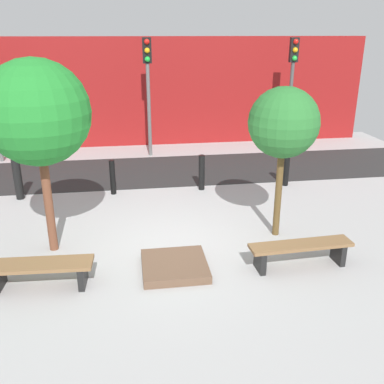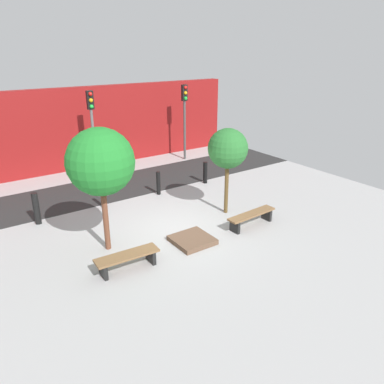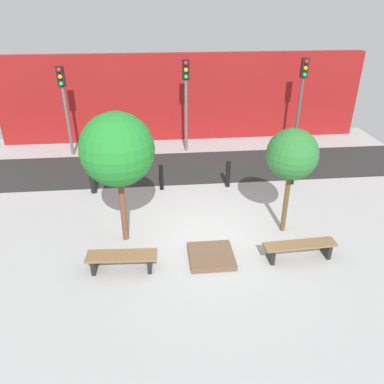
% 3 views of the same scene
% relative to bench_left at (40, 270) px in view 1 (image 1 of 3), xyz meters
% --- Properties ---
extents(ground_plane, '(18.00, 18.00, 0.00)m').
position_rel_bench_left_xyz_m(ground_plane, '(2.23, 1.09, -0.31)').
color(ground_plane, '#A3A3A3').
extents(road_strip, '(18.00, 3.03, 0.01)m').
position_rel_bench_left_xyz_m(road_strip, '(2.23, 5.96, -0.31)').
color(road_strip, '#282828').
rests_on(road_strip, ground).
extents(building_facade, '(16.20, 0.50, 3.81)m').
position_rel_bench_left_xyz_m(building_facade, '(2.23, 9.44, 1.59)').
color(building_facade, maroon).
rests_on(building_facade, ground).
extents(bench_left, '(1.73, 0.57, 0.44)m').
position_rel_bench_left_xyz_m(bench_left, '(0.00, 0.00, 0.00)').
color(bench_left, black).
rests_on(bench_left, ground).
extents(bench_right, '(1.88, 0.48, 0.45)m').
position_rel_bench_left_xyz_m(bench_right, '(4.47, -0.00, 0.02)').
color(bench_right, black).
rests_on(bench_right, ground).
extents(planter_bed, '(1.14, 1.13, 0.15)m').
position_rel_bench_left_xyz_m(planter_bed, '(2.23, 0.20, -0.24)').
color(planter_bed, brown).
rests_on(planter_bed, ground).
extents(tree_behind_left_bench, '(1.86, 1.86, 3.58)m').
position_rel_bench_left_xyz_m(tree_behind_left_bench, '(0.00, 1.31, 2.32)').
color(tree_behind_left_bench, brown).
rests_on(tree_behind_left_bench, ground).
extents(tree_behind_right_bench, '(1.36, 1.36, 3.02)m').
position_rel_bench_left_xyz_m(tree_behind_right_bench, '(4.47, 1.31, 2.01)').
color(tree_behind_right_bench, brown).
rests_on(tree_behind_right_bench, ground).
extents(bollard_far_left, '(0.20, 0.20, 1.10)m').
position_rel_bench_left_xyz_m(bollard_far_left, '(-1.25, 4.20, 0.23)').
color(bollard_far_left, black).
rests_on(bollard_far_left, ground).
extents(bollard_left, '(0.14, 0.14, 0.90)m').
position_rel_bench_left_xyz_m(bollard_left, '(1.07, 4.20, 0.14)').
color(bollard_left, black).
rests_on(bollard_left, ground).
extents(bollard_center, '(0.16, 0.16, 0.94)m').
position_rel_bench_left_xyz_m(bollard_center, '(3.39, 4.20, 0.16)').
color(bollard_center, black).
rests_on(bollard_center, ground).
extents(bollard_right, '(0.18, 0.18, 0.94)m').
position_rel_bench_left_xyz_m(bollard_right, '(5.72, 4.20, 0.15)').
color(bollard_right, black).
rests_on(bollard_right, ground).
extents(traffic_light_mid_west, '(0.28, 0.27, 3.79)m').
position_rel_bench_left_xyz_m(traffic_light_mid_west, '(2.23, 7.76, 2.30)').
color(traffic_light_mid_west, '#5E5E5E').
rests_on(traffic_light_mid_west, ground).
extents(traffic_light_mid_east, '(0.28, 0.27, 3.78)m').
position_rel_bench_left_xyz_m(traffic_light_mid_east, '(7.06, 7.76, 2.29)').
color(traffic_light_mid_east, '#484848').
rests_on(traffic_light_mid_east, ground).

